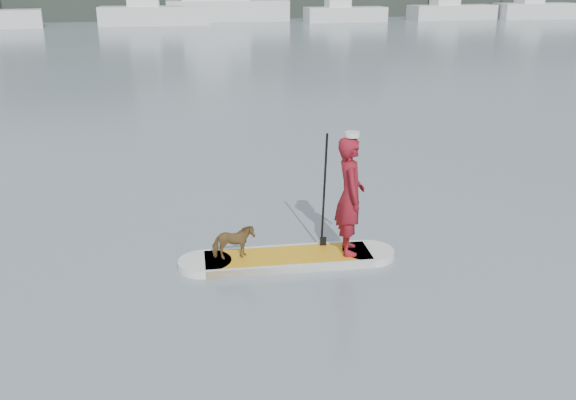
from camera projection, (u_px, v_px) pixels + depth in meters
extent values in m
plane|color=slate|center=(318.00, 179.00, 13.61)|extent=(140.00, 140.00, 0.00)
cube|color=orange|center=(288.00, 259.00, 9.69)|extent=(2.56, 1.03, 0.12)
cylinder|color=silver|center=(205.00, 264.00, 9.51)|extent=(0.80, 0.80, 0.12)
cylinder|color=silver|center=(368.00, 253.00, 9.87)|extent=(0.80, 0.80, 0.12)
cube|color=silver|center=(284.00, 249.00, 10.04)|extent=(2.49, 0.29, 0.12)
cube|color=silver|center=(292.00, 269.00, 9.35)|extent=(2.49, 0.29, 0.12)
imported|color=maroon|center=(350.00, 196.00, 9.51)|extent=(0.55, 0.72, 1.79)
cylinder|color=silver|center=(352.00, 134.00, 9.19)|extent=(0.22, 0.22, 0.07)
imported|color=brown|center=(233.00, 242.00, 9.47)|extent=(0.62, 0.29, 0.52)
cylinder|color=black|center=(324.00, 192.00, 9.72)|extent=(0.06, 0.30, 1.89)
cube|color=black|center=(323.00, 246.00, 10.02)|extent=(0.10, 0.03, 0.32)
cube|color=silver|center=(155.00, 16.00, 53.93)|extent=(9.40, 3.80, 1.53)
cube|color=white|center=(143.00, 2.00, 53.43)|extent=(2.76, 2.25, 0.76)
cube|color=silver|center=(345.00, 14.00, 57.82)|extent=(7.32, 2.47, 1.28)
cube|color=white|center=(338.00, 3.00, 57.35)|extent=(2.06, 1.69, 0.64)
cube|color=silver|center=(452.00, 12.00, 60.49)|extent=(8.45, 2.90, 1.33)
cube|color=white|center=(445.00, 1.00, 59.93)|extent=(2.42, 1.84, 0.66)
cube|color=silver|center=(228.00, 10.00, 59.07)|extent=(11.33, 4.29, 1.82)
cube|color=silver|center=(535.00, 11.00, 61.54)|extent=(7.70, 2.84, 1.45)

